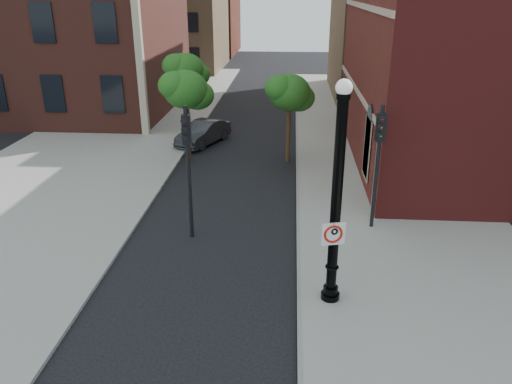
# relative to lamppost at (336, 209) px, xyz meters

# --- Properties ---
(ground) EXTENTS (120.00, 120.00, 0.00)m
(ground) POSITION_rel_lamppost_xyz_m (-2.94, -0.57, -2.92)
(ground) COLOR black
(ground) RESTS_ON ground
(sidewalk_right) EXTENTS (8.00, 60.00, 0.12)m
(sidewalk_right) POSITION_rel_lamppost_xyz_m (3.06, 9.43, -2.86)
(sidewalk_right) COLOR gray
(sidewalk_right) RESTS_ON ground
(sidewalk_left) EXTENTS (10.00, 50.00, 0.12)m
(sidewalk_left) POSITION_rel_lamppost_xyz_m (-11.94, 17.43, -2.86)
(sidewalk_left) COLOR gray
(sidewalk_left) RESTS_ON ground
(curb_edge) EXTENTS (0.10, 60.00, 0.14)m
(curb_edge) POSITION_rel_lamppost_xyz_m (-0.89, 9.43, -2.85)
(curb_edge) COLOR gray
(curb_edge) RESTS_ON ground
(bg_building_tan_a) EXTENTS (12.00, 12.00, 12.00)m
(bg_building_tan_a) POSITION_rel_lamppost_xyz_m (-14.94, 43.43, 3.08)
(bg_building_tan_a) COLOR #91744F
(bg_building_tan_a) RESTS_ON ground
(bg_building_red) EXTENTS (12.00, 12.00, 10.00)m
(bg_building_red) POSITION_rel_lamppost_xyz_m (-14.94, 57.43, 2.08)
(bg_building_red) COLOR #612517
(bg_building_red) RESTS_ON ground
(bg_building_tan_b) EXTENTS (22.00, 14.00, 14.00)m
(bg_building_tan_b) POSITION_rel_lamppost_xyz_m (13.06, 29.43, 4.08)
(bg_building_tan_b) COLOR #91744F
(bg_building_tan_b) RESTS_ON ground
(lamppost) EXTENTS (0.54, 0.54, 6.33)m
(lamppost) POSITION_rel_lamppost_xyz_m (0.00, 0.00, 0.00)
(lamppost) COLOR black
(lamppost) RESTS_ON ground
(no_parking_sign) EXTENTS (0.64, 0.19, 0.66)m
(no_parking_sign) POSITION_rel_lamppost_xyz_m (-0.04, -0.16, -0.66)
(no_parking_sign) COLOR white
(no_parking_sign) RESTS_ON ground
(parked_car) EXTENTS (2.83, 4.22, 1.32)m
(parked_car) POSITION_rel_lamppost_xyz_m (-6.22, 15.09, -2.26)
(parked_car) COLOR #2C2B30
(parked_car) RESTS_ON ground
(traffic_signal_left) EXTENTS (0.34, 0.41, 4.77)m
(traffic_signal_left) POSITION_rel_lamppost_xyz_m (-4.71, 3.69, 0.29)
(traffic_signal_left) COLOR black
(traffic_signal_left) RESTS_ON ground
(traffic_signal_right) EXTENTS (0.34, 0.40, 4.67)m
(traffic_signal_right) POSITION_rel_lamppost_xyz_m (1.83, 4.76, 0.22)
(traffic_signal_right) COLOR black
(traffic_signal_right) RESTS_ON ground
(utility_pole) EXTENTS (0.09, 0.09, 4.26)m
(utility_pole) POSITION_rel_lamppost_xyz_m (1.86, 5.19, -0.79)
(utility_pole) COLOR #999999
(utility_pole) RESTS_ON ground
(street_tree_a) EXTENTS (2.59, 2.34, 4.66)m
(street_tree_a) POSITION_rel_lamppost_xyz_m (-6.40, 11.90, 0.75)
(street_tree_a) COLOR #322314
(street_tree_a) RESTS_ON ground
(street_tree_b) EXTENTS (2.67, 2.41, 4.81)m
(street_tree_b) POSITION_rel_lamppost_xyz_m (-7.52, 17.37, 0.87)
(street_tree_b) COLOR #322314
(street_tree_b) RESTS_ON ground
(street_tree_c) EXTENTS (2.48, 2.24, 4.47)m
(street_tree_c) POSITION_rel_lamppost_xyz_m (-1.35, 12.34, 0.60)
(street_tree_c) COLOR #322314
(street_tree_c) RESTS_ON ground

